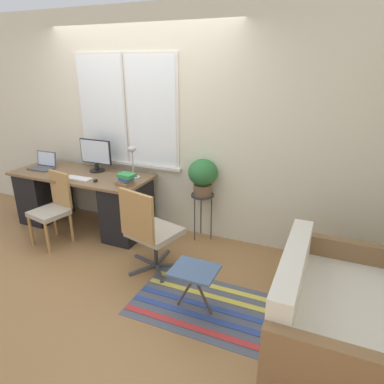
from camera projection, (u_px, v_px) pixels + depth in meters
ground_plane at (115, 249)px, 4.07m from camera, size 14.00×14.00×0.00m
wall_back_with_window at (143, 124)px, 4.28m from camera, size 9.00×0.12×2.70m
desk at (84, 199)px, 4.50m from camera, size 1.85×0.72×0.74m
laptop at (43, 165)px, 4.58m from camera, size 0.32×0.23×0.22m
monitor at (96, 155)px, 4.41m from camera, size 0.46×0.20×0.42m
keyboard at (78, 178)px, 4.17m from camera, size 0.35×0.13×0.02m
mouse at (95, 181)px, 4.07m from camera, size 0.04×0.07×0.03m
desk_lamp at (132, 158)px, 4.14m from camera, size 0.16×0.16×0.40m
book_stack at (126, 179)px, 3.96m from camera, size 0.21×0.19×0.13m
desk_chair_wooden at (53, 207)px, 4.08m from camera, size 0.45×0.46×0.86m
office_chair_swivel at (149, 230)px, 3.48m from camera, size 0.62×0.63×0.93m
couch_loveseat at (329, 318)px, 2.57m from camera, size 0.84×1.40×0.76m
plant_stand at (202, 199)px, 4.14m from camera, size 0.28×0.28×0.58m
potted_plant at (203, 175)px, 4.03m from camera, size 0.35×0.35×0.44m
floor_rug_striped at (203, 305)px, 3.11m from camera, size 1.27×0.81×0.01m
folding_stool at (194, 273)px, 2.93m from camera, size 0.39×0.33×0.42m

